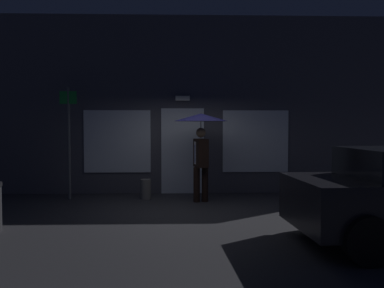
% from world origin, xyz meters
% --- Properties ---
extents(ground_plane, '(18.00, 18.00, 0.00)m').
position_xyz_m(ground_plane, '(0.00, 0.00, 0.00)').
color(ground_plane, '#2D2D33').
extents(building_facade, '(10.81, 0.48, 4.59)m').
position_xyz_m(building_facade, '(0.00, 2.35, 2.27)').
color(building_facade, '#4C4C56').
rests_on(building_facade, ground).
extents(person_with_umbrella, '(1.24, 1.24, 2.03)m').
position_xyz_m(person_with_umbrella, '(0.41, 0.95, 1.64)').
color(person_with_umbrella, black).
rests_on(person_with_umbrella, ground).
extents(street_sign_post, '(0.40, 0.07, 2.67)m').
position_xyz_m(street_sign_post, '(-2.71, 1.40, 1.50)').
color(street_sign_post, '#595B60').
rests_on(street_sign_post, ground).
extents(sidewalk_bollard, '(0.25, 0.25, 0.47)m').
position_xyz_m(sidewalk_bollard, '(-0.89, 1.35, 0.24)').
color(sidewalk_bollard, slate).
rests_on(sidewalk_bollard, ground).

